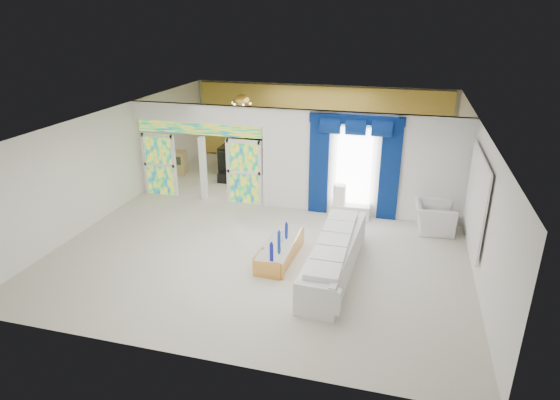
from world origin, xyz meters
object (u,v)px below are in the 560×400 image
(white_sofa, at_px, (334,258))
(armchair, at_px, (434,217))
(grand_piano, at_px, (247,156))
(coffee_table, at_px, (280,250))
(console_table, at_px, (349,211))

(white_sofa, bearing_deg, armchair, 56.09)
(armchair, bearing_deg, grand_piano, 56.31)
(coffee_table, relative_size, armchair, 1.66)
(coffee_table, distance_m, console_table, 3.16)
(armchair, bearing_deg, white_sofa, 138.95)
(console_table, bearing_deg, coffee_table, -113.95)
(white_sofa, xyz_separation_m, grand_piano, (-4.39, 6.75, 0.15))
(console_table, xyz_separation_m, grand_piano, (-4.32, 3.57, 0.32))
(grand_piano, bearing_deg, white_sofa, -58.23)
(coffee_table, height_order, console_table, coffee_table)
(console_table, bearing_deg, grand_piano, 140.49)
(white_sofa, bearing_deg, console_table, 94.41)
(console_table, distance_m, grand_piano, 5.61)
(coffee_table, relative_size, grand_piano, 0.97)
(white_sofa, distance_m, coffee_table, 1.39)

